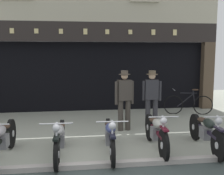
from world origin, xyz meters
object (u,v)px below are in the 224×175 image
advert_board_near (125,64)px  advert_board_far (150,65)px  shopkeeper_center (152,96)px  leaning_bicycle (188,104)px  salesman_left (124,98)px  motorcycle_center_left (60,138)px  motorcycle_center (110,136)px  motorcycle_left (2,139)px  motorcycle_center_right (156,131)px  motorcycle_right (206,131)px

advert_board_near → advert_board_far: bearing=-0.0°
shopkeeper_center → leaning_bicycle: shopkeeper_center is taller
salesman_left → advert_board_far: (1.53, 2.89, 0.77)m
motorcycle_center_left → motorcycle_center: 1.08m
motorcycle_left → leaning_bicycle: 6.50m
motorcycle_center_right → leaning_bicycle: (2.20, 3.33, -0.06)m
motorcycle_center → leaning_bicycle: leaning_bicycle is taller
shopkeeper_center → advert_board_far: bearing=-92.7°
motorcycle_left → motorcycle_right: 4.44m
motorcycle_left → salesman_left: 3.42m
motorcycle_center_right → motorcycle_center_left: bearing=6.6°
advert_board_near → leaning_bicycle: (2.11, -1.21, -1.39)m
salesman_left → leaning_bicycle: size_ratio=0.99×
advert_board_far → advert_board_near: bearing=180.0°
motorcycle_center_left → shopkeeper_center: size_ratio=1.20×
motorcycle_center_left → motorcycle_center: size_ratio=1.00×
salesman_left → advert_board_far: 3.36m
advert_board_near → motorcycle_center: bearing=-103.9°
salesman_left → advert_board_far: size_ratio=1.62×
leaning_bicycle → salesman_left: bearing=134.2°
salesman_left → advert_board_far: advert_board_far is taller
motorcycle_left → advert_board_far: 6.55m
motorcycle_right → leaning_bicycle: 3.62m
motorcycle_center_right → shopkeeper_center: size_ratio=1.20×
motorcycle_left → advert_board_near: size_ratio=1.90×
motorcycle_left → motorcycle_right: motorcycle_left is taller
motorcycle_center → motorcycle_right: 2.20m
motorcycle_center_left → advert_board_near: (2.24, 4.67, 1.34)m
motorcycle_center_right → leaning_bicycle: size_ratio=1.17×
motorcycle_center → motorcycle_center_right: 1.07m
motorcycle_right → advert_board_far: bearing=-84.2°
shopkeeper_center → advert_board_near: size_ratio=1.53×
salesman_left → motorcycle_center_right: bearing=94.6°
motorcycle_center_right → motorcycle_right: (1.14, -0.13, -0.00)m
motorcycle_left → motorcycle_center_right: 3.31m
motorcycle_center_right → shopkeeper_center: (0.45, 1.98, 0.50)m
leaning_bicycle → advert_board_near: bearing=71.9°
motorcycle_left → leaning_bicycle: motorcycle_left is taller
motorcycle_center_left → motorcycle_center_right: size_ratio=1.00×
advert_board_near → advert_board_far: (1.01, -0.00, -0.04)m
motorcycle_center → shopkeeper_center: size_ratio=1.20×
motorcycle_center_left → motorcycle_center_right: bearing=-175.0°
motorcycle_left → leaning_bicycle: size_ratio=1.22×
motorcycle_right → leaning_bicycle: (1.07, 3.45, -0.06)m
motorcycle_center_left → leaning_bicycle: bearing=-140.0°
motorcycle_center_left → motorcycle_left: bearing=1.6°
leaning_bicycle → motorcycle_center_right: bearing=158.3°
motorcycle_center → motorcycle_right: bearing=-177.1°
shopkeeper_center → advert_board_far: 2.76m
motorcycle_center → motorcycle_center_right: (1.07, 0.12, 0.02)m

